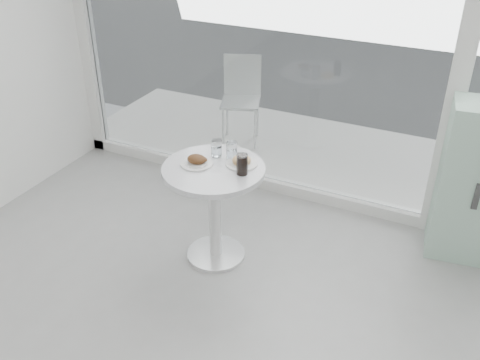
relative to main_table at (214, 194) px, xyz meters
The scene contains 10 objects.
storefront 1.70m from the main_table, 62.44° to the left, with size 5.00×0.14×3.00m.
main_table is the anchor object (origin of this frame).
patio_deck 2.03m from the main_table, 75.26° to the left, with size 5.60×1.60×0.05m, color beige.
mint_cabinet 1.90m from the main_table, 27.51° to the left, with size 0.60×0.44×1.21m.
patio_chair 1.95m from the main_table, 109.82° to the left, with size 0.49×0.49×0.88m.
plate_fritter 0.27m from the main_table, behind, with size 0.23×0.23×0.07m.
plate_donut 0.31m from the main_table, 37.96° to the left, with size 0.22×0.22×0.05m.
water_tumbler_a 0.32m from the main_table, 110.70° to the left, with size 0.08×0.08×0.12m.
water_tumbler_b 0.33m from the main_table, 72.64° to the left, with size 0.08×0.08×0.13m.
cola_glass 0.36m from the main_table, ahead, with size 0.08×0.08×0.15m.
Camera 1 is at (1.07, -0.93, 2.57)m, focal length 40.00 mm.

